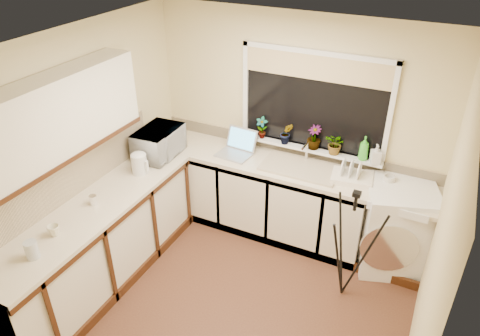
# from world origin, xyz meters

# --- Properties ---
(floor) EXTENTS (3.20, 3.20, 0.00)m
(floor) POSITION_xyz_m (0.00, 0.00, 0.00)
(floor) COLOR brown
(floor) RESTS_ON ground
(ceiling) EXTENTS (3.20, 3.20, 0.00)m
(ceiling) POSITION_xyz_m (0.00, 0.00, 2.45)
(ceiling) COLOR white
(ceiling) RESTS_ON ground
(wall_back) EXTENTS (3.20, 0.00, 3.20)m
(wall_back) POSITION_xyz_m (0.00, 1.50, 1.23)
(wall_back) COLOR beige
(wall_back) RESTS_ON ground
(wall_front) EXTENTS (3.20, 0.00, 3.20)m
(wall_front) POSITION_xyz_m (0.00, -1.50, 1.23)
(wall_front) COLOR beige
(wall_front) RESTS_ON ground
(wall_left) EXTENTS (0.00, 3.00, 3.00)m
(wall_left) POSITION_xyz_m (-1.60, 0.00, 1.23)
(wall_left) COLOR beige
(wall_left) RESTS_ON ground
(wall_right) EXTENTS (0.00, 3.00, 3.00)m
(wall_right) POSITION_xyz_m (1.60, 0.00, 1.23)
(wall_right) COLOR beige
(wall_right) RESTS_ON ground
(base_cabinet_back) EXTENTS (2.55, 0.60, 0.86)m
(base_cabinet_back) POSITION_xyz_m (-0.33, 1.20, 0.43)
(base_cabinet_back) COLOR silver
(base_cabinet_back) RESTS_ON floor
(base_cabinet_left) EXTENTS (0.54, 2.40, 0.86)m
(base_cabinet_left) POSITION_xyz_m (-1.30, -0.30, 0.43)
(base_cabinet_left) COLOR silver
(base_cabinet_left) RESTS_ON floor
(worktop_back) EXTENTS (3.20, 0.60, 0.04)m
(worktop_back) POSITION_xyz_m (0.00, 1.20, 0.88)
(worktop_back) COLOR beige
(worktop_back) RESTS_ON base_cabinet_back
(worktop_left) EXTENTS (0.60, 2.40, 0.04)m
(worktop_left) POSITION_xyz_m (-1.30, -0.30, 0.88)
(worktop_left) COLOR beige
(worktop_left) RESTS_ON base_cabinet_left
(upper_cabinet) EXTENTS (0.28, 1.90, 0.70)m
(upper_cabinet) POSITION_xyz_m (-1.44, -0.45, 1.80)
(upper_cabinet) COLOR silver
(upper_cabinet) RESTS_ON wall_left
(splashback_left) EXTENTS (0.02, 2.40, 0.45)m
(splashback_left) POSITION_xyz_m (-1.59, -0.30, 1.12)
(splashback_left) COLOR beige
(splashback_left) RESTS_ON wall_left
(splashback_back) EXTENTS (3.20, 0.02, 0.14)m
(splashback_back) POSITION_xyz_m (0.00, 1.49, 0.97)
(splashback_back) COLOR beige
(splashback_back) RESTS_ON wall_back
(window_glass) EXTENTS (1.50, 0.02, 1.00)m
(window_glass) POSITION_xyz_m (0.20, 1.49, 1.55)
(window_glass) COLOR black
(window_glass) RESTS_ON wall_back
(window_blind) EXTENTS (1.50, 0.02, 0.25)m
(window_blind) POSITION_xyz_m (0.20, 1.46, 1.92)
(window_blind) COLOR tan
(window_blind) RESTS_ON wall_back
(windowsill) EXTENTS (1.60, 0.14, 0.03)m
(windowsill) POSITION_xyz_m (0.20, 1.43, 1.04)
(windowsill) COLOR white
(windowsill) RESTS_ON wall_back
(sink) EXTENTS (0.82, 0.46, 0.03)m
(sink) POSITION_xyz_m (0.20, 1.20, 0.91)
(sink) COLOR tan
(sink) RESTS_ON worktop_back
(faucet) EXTENTS (0.03, 0.03, 0.24)m
(faucet) POSITION_xyz_m (0.20, 1.38, 1.02)
(faucet) COLOR silver
(faucet) RESTS_ON worktop_back
(washing_machine) EXTENTS (0.83, 0.82, 0.94)m
(washing_machine) POSITION_xyz_m (1.25, 1.21, 0.47)
(washing_machine) COLOR white
(washing_machine) RESTS_ON floor
(laptop) EXTENTS (0.39, 0.40, 0.26)m
(laptop) POSITION_xyz_m (-0.56, 1.22, 0.97)
(laptop) COLOR #A1A1A8
(laptop) RESTS_ON worktop_back
(kettle) EXTENTS (0.16, 0.16, 0.21)m
(kettle) POSITION_xyz_m (-1.28, 0.39, 1.01)
(kettle) COLOR silver
(kettle) RESTS_ON worktop_left
(dish_rack) EXTENTS (0.45, 0.36, 0.06)m
(dish_rack) POSITION_xyz_m (0.75, 1.21, 0.93)
(dish_rack) COLOR white
(dish_rack) RESTS_ON worktop_back
(tripod) EXTENTS (0.68, 0.68, 1.19)m
(tripod) POSITION_xyz_m (0.92, 0.56, 0.60)
(tripod) COLOR black
(tripod) RESTS_ON floor
(glass_jug) EXTENTS (0.10, 0.10, 0.15)m
(glass_jug) POSITION_xyz_m (-1.25, -1.05, 0.98)
(glass_jug) COLOR #B3B8BF
(glass_jug) RESTS_ON worktop_left
(steel_jar) EXTENTS (0.07, 0.07, 0.10)m
(steel_jar) POSITION_xyz_m (-1.32, -0.27, 0.95)
(steel_jar) COLOR white
(steel_jar) RESTS_ON worktop_left
(microwave) EXTENTS (0.41, 0.58, 0.31)m
(microwave) POSITION_xyz_m (-1.31, 0.80, 1.06)
(microwave) COLOR silver
(microwave) RESTS_ON worktop_left
(plant_a) EXTENTS (0.14, 0.10, 0.25)m
(plant_a) POSITION_xyz_m (-0.35, 1.41, 1.18)
(plant_a) COLOR #999999
(plant_a) RESTS_ON windowsill
(plant_b) EXTENTS (0.17, 0.15, 0.24)m
(plant_b) POSITION_xyz_m (-0.05, 1.40, 1.17)
(plant_b) COLOR #999999
(plant_b) RESTS_ON windowsill
(plant_c) EXTENTS (0.19, 0.19, 0.26)m
(plant_c) POSITION_xyz_m (0.25, 1.42, 1.18)
(plant_c) COLOR #999999
(plant_c) RESTS_ON windowsill
(plant_d) EXTENTS (0.27, 0.25, 0.23)m
(plant_d) POSITION_xyz_m (0.50, 1.40, 1.17)
(plant_d) COLOR #999999
(plant_d) RESTS_ON windowsill
(soap_bottle_green) EXTENTS (0.11, 0.12, 0.26)m
(soap_bottle_green) POSITION_xyz_m (0.79, 1.41, 1.18)
(soap_bottle_green) COLOR green
(soap_bottle_green) RESTS_ON windowsill
(soap_bottle_clear) EXTENTS (0.13, 0.13, 0.21)m
(soap_bottle_clear) POSITION_xyz_m (0.92, 1.39, 1.15)
(soap_bottle_clear) COLOR #999999
(soap_bottle_clear) RESTS_ON windowsill
(cup_back) EXTENTS (0.15, 0.15, 0.10)m
(cup_back) POSITION_xyz_m (1.10, 1.30, 0.95)
(cup_back) COLOR beige
(cup_back) RESTS_ON worktop_back
(cup_left) EXTENTS (0.13, 0.13, 0.10)m
(cup_left) POSITION_xyz_m (-1.31, -0.76, 0.95)
(cup_left) COLOR beige
(cup_left) RESTS_ON worktop_left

